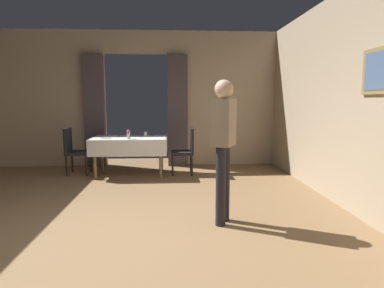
% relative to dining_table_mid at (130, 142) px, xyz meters
% --- Properties ---
extents(ground, '(10.08, 10.08, 0.00)m').
position_rel_dining_table_mid_xyz_m(ground, '(0.05, -3.15, -0.65)').
color(ground, olive).
extents(wall_back, '(6.40, 0.27, 3.00)m').
position_rel_dining_table_mid_xyz_m(wall_back, '(0.05, 1.03, 0.86)').
color(wall_back, tan).
rests_on(wall_back, ground).
extents(dining_table_mid, '(1.47, 0.90, 0.75)m').
position_rel_dining_table_mid_xyz_m(dining_table_mid, '(0.00, 0.00, 0.00)').
color(dining_table_mid, olive).
rests_on(dining_table_mid, ground).
extents(chair_mid_right, '(0.44, 0.44, 0.93)m').
position_rel_dining_table_mid_xyz_m(chair_mid_right, '(1.12, 0.01, -0.13)').
color(chair_mid_right, black).
rests_on(chair_mid_right, ground).
extents(chair_mid_left, '(0.44, 0.44, 0.93)m').
position_rel_dining_table_mid_xyz_m(chair_mid_left, '(-1.12, 0.11, -0.13)').
color(chair_mid_left, black).
rests_on(chair_mid_left, ground).
extents(flower_vase_mid, '(0.07, 0.07, 0.18)m').
position_rel_dining_table_mid_xyz_m(flower_vase_mid, '(0.02, -0.28, 0.20)').
color(flower_vase_mid, silver).
rests_on(flower_vase_mid, dining_table_mid).
extents(plate_mid_b, '(0.21, 0.21, 0.01)m').
position_rel_dining_table_mid_xyz_m(plate_mid_b, '(-0.44, -0.12, 0.11)').
color(plate_mid_b, white).
rests_on(plate_mid_b, dining_table_mid).
extents(glass_mid_c, '(0.07, 0.07, 0.09)m').
position_rel_dining_table_mid_xyz_m(glass_mid_c, '(0.29, 0.23, 0.15)').
color(glass_mid_c, silver).
rests_on(glass_mid_c, dining_table_mid).
extents(plate_mid_d, '(0.23, 0.23, 0.01)m').
position_rel_dining_table_mid_xyz_m(plate_mid_d, '(-0.40, 0.30, 0.11)').
color(plate_mid_d, white).
rests_on(plate_mid_d, dining_table_mid).
extents(person_waiter_by_doorway, '(0.35, 0.42, 1.72)m').
position_rel_dining_table_mid_xyz_m(person_waiter_by_doorway, '(1.45, -2.75, 0.37)').
color(person_waiter_by_doorway, black).
rests_on(person_waiter_by_doorway, ground).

